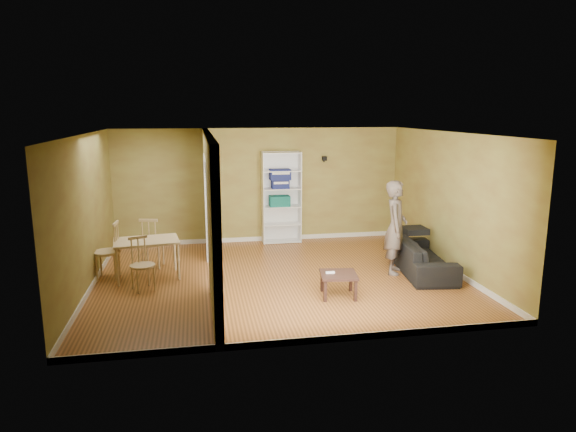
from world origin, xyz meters
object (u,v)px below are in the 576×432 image
Objects in this scene: chair_left at (107,250)px; chair_near at (142,264)px; person at (396,219)px; dining_table at (147,244)px; sofa at (422,251)px; chair_far at (152,242)px; coffee_table at (339,277)px; bookshelf at (281,197)px.

chair_left reaches higher than chair_near.
person reaches higher than dining_table.
chair_left reaches higher than dining_table.
sofa is 5.07m from chair_near.
chair_far is (-5.00, 1.21, 0.10)m from sofa.
chair_left is at bearing 91.13° from sofa.
person is 4.65m from chair_far.
coffee_table is at bearing -39.88° from chair_near.
chair_left is at bearing -149.41° from bookshelf.
chair_left is 0.94m from chair_far.
coffee_table is 0.59× the size of chair_far.
chair_far is (-4.47, 1.17, -0.52)m from person.
bookshelf reaches higher than chair_near.
chair_left is at bearing 157.10° from coffee_table.
dining_table is 1.14× the size of chair_far.
chair_left is at bearing 108.15° from person.
chair_left is at bearing 49.32° from chair_far.
coffee_table is 3.29m from chair_near.
coffee_table is 3.80m from chair_far.
bookshelf is 3.20m from chair_far.
sofa is 5.15m from chair_far.
sofa is 2.08× the size of chair_far.
chair_far is (0.04, 0.64, -0.13)m from dining_table.
bookshelf is at bearing 37.47° from dining_table.
coffee_table is at bearing 156.97° from chair_far.
person reaches higher than coffee_table.
chair_far is (0.75, 0.57, -0.02)m from chair_left.
bookshelf is at bearing 95.13° from coffee_table.
chair_far is (0.06, 1.32, 0.04)m from chair_near.
chair_near is at bearing 116.62° from person.
bookshelf is (-2.23, 2.72, 0.65)m from sofa.
coffee_table is 3.52m from dining_table.
dining_table is at bearing 153.80° from coffee_table.
chair_near reaches higher than coffee_table.
bookshelf is 2.00× the size of chair_left.
person is 1.96× the size of chair_left.
bookshelf is at bearing -139.13° from chair_far.
chair_left is (-3.52, -2.08, -0.52)m from bookshelf.
sofa is 1.83× the size of dining_table.
chair_left reaches higher than chair_far.
chair_far is at bearing 100.09° from person.
person is 2.06× the size of chair_far.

